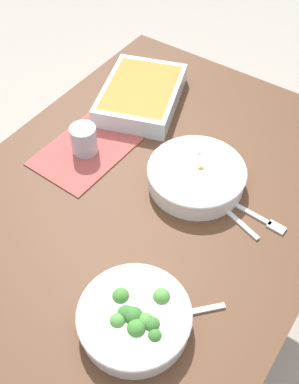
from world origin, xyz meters
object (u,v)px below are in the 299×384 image
object	(u,v)px
drink_cup	(84,141)
spoon_by_broccoli	(173,315)
spoon_by_stew	(225,209)
fork_on_table	(257,217)
broccoli_bowl	(135,318)
baking_dish	(141,94)
stew_bowl	(196,175)

from	to	relation	value
drink_cup	spoon_by_broccoli	world-z (taller)	drink_cup
spoon_by_stew	fork_on_table	bearing A→B (deg)	107.55
broccoli_bowl	spoon_by_broccoli	xyz separation A→B (m)	(-0.06, 0.06, -0.03)
broccoli_bowl	spoon_by_stew	distance (m)	0.37
drink_cup	spoon_by_broccoli	size ratio (longest dim) A/B	0.61
spoon_by_broccoli	baking_dish	bearing A→B (deg)	-139.32
spoon_by_stew	drink_cup	bearing A→B (deg)	-85.10
stew_bowl	baking_dish	world-z (taller)	same
broccoli_bowl	drink_cup	xyz separation A→B (m)	(-0.34, -0.41, 0.01)
broccoli_bowl	spoon_by_broccoli	size ratio (longest dim) A/B	1.67
spoon_by_broccoli	fork_on_table	size ratio (longest dim) A/B	0.79
broccoli_bowl	fork_on_table	size ratio (longest dim) A/B	1.32
stew_bowl	fork_on_table	distance (m)	0.19
baking_dish	drink_cup	bearing A→B (deg)	-1.17
broccoli_bowl	drink_cup	size ratio (longest dim) A/B	2.76
spoon_by_stew	broccoli_bowl	bearing A→B (deg)	-1.27
baking_dish	fork_on_table	size ratio (longest dim) A/B	2.00
spoon_by_stew	spoon_by_broccoli	world-z (taller)	same
stew_bowl	spoon_by_broccoli	distance (m)	0.38
broccoli_bowl	spoon_by_stew	xyz separation A→B (m)	(-0.37, 0.01, -0.03)
spoon_by_stew	spoon_by_broccoli	distance (m)	0.32
broccoli_bowl	fork_on_table	bearing A→B (deg)	167.88
spoon_by_stew	baking_dish	bearing A→B (deg)	-118.50
fork_on_table	baking_dish	bearing A→B (deg)	-112.22
spoon_by_broccoli	broccoli_bowl	bearing A→B (deg)	-42.95
broccoli_bowl	baking_dish	distance (m)	0.72
stew_bowl	drink_cup	distance (m)	0.32
stew_bowl	spoon_by_broccoli	world-z (taller)	stew_bowl
broccoli_bowl	stew_bowl	bearing A→B (deg)	-166.46
stew_bowl	fork_on_table	bearing A→B (deg)	86.83
baking_dish	spoon_by_broccoli	bearing A→B (deg)	40.68
spoon_by_stew	spoon_by_broccoli	size ratio (longest dim) A/B	1.23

